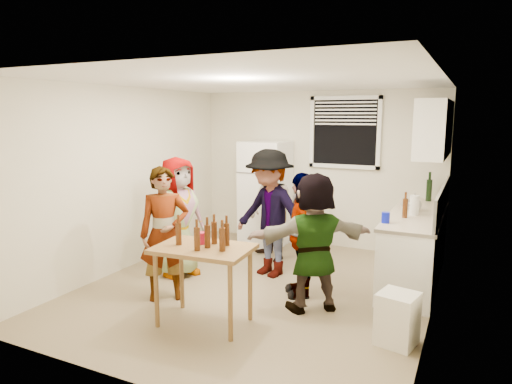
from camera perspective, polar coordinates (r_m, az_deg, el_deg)
The scene contains 23 objects.
room at distance 5.76m, azimuth 0.16°, elevation -11.97°, with size 4.00×4.50×2.50m, color beige, non-canonical shape.
window at distance 7.29m, azimuth 11.02°, elevation 7.32°, with size 1.12×0.10×1.06m, color white, non-canonical shape.
refrigerator at distance 7.49m, azimuth 1.21°, elevation -0.16°, with size 0.70×0.70×1.70m, color white.
counter_lower at distance 6.24m, azimuth 19.27°, elevation -6.63°, with size 0.60×2.20×0.86m, color white.
countertop at distance 6.14m, azimuth 19.50°, elevation -2.59°, with size 0.64×2.22×0.04m, color beige.
backsplash at distance 6.08m, azimuth 22.27°, elevation -0.95°, with size 0.03×2.20×0.36m, color beige.
upper_cabinets at distance 6.20m, azimuth 21.46°, elevation 7.39°, with size 0.34×1.60×0.70m, color white.
kettle at distance 6.21m, azimuth 19.12°, elevation -2.25°, with size 0.23×0.19×0.19m, color silver, non-canonical shape.
paper_towel at distance 5.96m, azimuth 19.12°, elevation -2.73°, with size 0.11×0.11×0.25m, color white.
wine_bottle at distance 6.99m, azimuth 20.73°, elevation -1.06°, with size 0.08×0.08×0.31m, color black.
beer_bottle_counter at distance 5.76m, azimuth 18.08°, elevation -3.08°, with size 0.06×0.06×0.23m, color #47230C.
blue_cup at distance 5.43m, azimuth 15.87°, elevation -3.73°, with size 0.09×0.09×0.12m, color #0B15C0.
picture_frame at distance 6.70m, azimuth 22.00°, elevation -0.96°, with size 0.02×0.17×0.14m, color yellow.
trash_bin at distance 4.59m, azimuth 17.26°, elevation -14.85°, with size 0.34×0.34×0.49m, color white.
serving_table at distance 4.92m, azimuth -6.43°, elevation -15.94°, with size 0.96×0.64×0.81m, color brown, non-canonical shape.
beer_bottle_table at distance 4.58m, azimuth -4.26°, elevation -6.95°, with size 0.05×0.05×0.20m, color #47230C.
red_cup at distance 4.74m, azimuth -6.79°, elevation -6.45°, with size 0.09×0.09×0.12m, color #AB112F.
guest_grey at distance 6.31m, azimuth -9.47°, elevation -10.13°, with size 0.78×1.59×0.50m, color gray.
guest_stripe at distance 5.59m, azimuth -11.09°, elevation -12.86°, with size 0.56×1.55×0.37m, color #141933.
guest_back_left at distance 6.86m, azimuth 1.79°, elevation -8.38°, with size 0.73×1.50×0.57m, color brown.
guest_back_right at distance 6.23m, azimuth 1.66°, elevation -10.26°, with size 1.09×1.68×0.63m, color #45454A.
guest_black at distance 5.62m, azimuth 5.60°, elevation -12.59°, with size 0.86×1.47×0.36m, color black.
guest_orange at distance 5.25m, azimuth 7.06°, elevation -14.26°, with size 1.42×1.53×0.45m, color #BF7149.
Camera 1 is at (2.32, -4.83, 2.12)m, focal length 32.00 mm.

